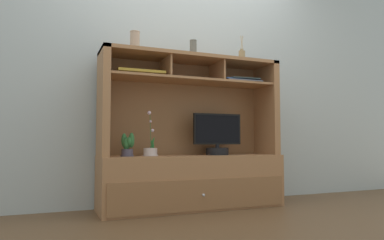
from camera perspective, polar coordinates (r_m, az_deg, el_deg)
floor_plane at (r=3.17m, az=0.00°, el=-14.25°), size 6.00×6.00×0.02m
back_wall at (r=3.46m, az=-1.66°, el=10.18°), size 6.00×0.02×2.80m
media_console at (r=3.13m, az=-0.06°, el=-6.87°), size 1.61×0.49×1.34m
tv_monitor at (r=3.20m, az=4.13°, el=-2.87°), size 0.46×0.20×0.37m
potted_orchid at (r=3.00m, az=-6.77°, el=-4.87°), size 0.13×0.13×0.38m
potted_fern at (r=2.92m, az=-10.39°, el=-4.07°), size 0.11×0.11×0.19m
magazine_stack_left at (r=3.31m, az=7.92°, el=6.32°), size 0.41×0.24×0.03m
magazine_stack_centre at (r=3.02m, az=-8.55°, el=7.45°), size 0.40×0.25×0.04m
diffuser_bottle at (r=3.46m, az=8.10°, el=10.18°), size 0.06×0.06×0.26m
ceramic_vase at (r=3.20m, az=0.19°, el=11.56°), size 0.06×0.06×0.15m
accent_vase at (r=3.07m, az=-9.26°, el=12.50°), size 0.08×0.08×0.17m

